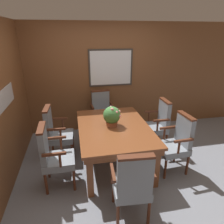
{
  "coord_description": "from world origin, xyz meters",
  "views": [
    {
      "loc": [
        -0.65,
        -2.74,
        2.22
      ],
      "look_at": [
        -0.02,
        0.43,
        0.93
      ],
      "focal_mm": 32.0,
      "sensor_mm": 36.0,
      "label": 1
    }
  ],
  "objects_px": {
    "chair_right_near": "(177,141)",
    "chair_right_far": "(158,122)",
    "potted_plant": "(112,116)",
    "chair_head_far": "(102,111)",
    "chair_left_near": "(53,154)",
    "chair_left_far": "(56,131)",
    "chair_head_near": "(132,183)",
    "dining_table": "(114,131)"
  },
  "relations": [
    {
      "from": "dining_table",
      "to": "chair_head_near",
      "type": "bearing_deg",
      "value": -91.09
    },
    {
      "from": "chair_head_near",
      "to": "potted_plant",
      "type": "xyz_separation_m",
      "value": [
        -0.0,
        1.24,
        0.36
      ]
    },
    {
      "from": "chair_right_far",
      "to": "potted_plant",
      "type": "xyz_separation_m",
      "value": [
        -1.01,
        -0.34,
        0.36
      ]
    },
    {
      "from": "chair_left_far",
      "to": "chair_head_far",
      "type": "bearing_deg",
      "value": -46.19
    },
    {
      "from": "chair_left_near",
      "to": "chair_right_near",
      "type": "relative_size",
      "value": 1.0
    },
    {
      "from": "potted_plant",
      "to": "dining_table",
      "type": "bearing_deg",
      "value": -48.89
    },
    {
      "from": "chair_left_near",
      "to": "chair_right_near",
      "type": "xyz_separation_m",
      "value": [
        1.98,
        -0.01,
        0.0
      ]
    },
    {
      "from": "chair_head_far",
      "to": "chair_right_far",
      "type": "xyz_separation_m",
      "value": [
        1.01,
        -0.84,
        0.0
      ]
    },
    {
      "from": "chair_right_near",
      "to": "chair_right_far",
      "type": "height_order",
      "value": "same"
    },
    {
      "from": "dining_table",
      "to": "chair_right_far",
      "type": "relative_size",
      "value": 1.67
    },
    {
      "from": "chair_right_near",
      "to": "chair_right_far",
      "type": "xyz_separation_m",
      "value": [
        -0.0,
        0.77,
        0.0
      ]
    },
    {
      "from": "chair_right_near",
      "to": "chair_left_near",
      "type": "bearing_deg",
      "value": -93.39
    },
    {
      "from": "dining_table",
      "to": "chair_left_near",
      "type": "distance_m",
      "value": 1.08
    },
    {
      "from": "chair_head_near",
      "to": "potted_plant",
      "type": "height_order",
      "value": "potted_plant"
    },
    {
      "from": "chair_head_near",
      "to": "chair_left_far",
      "type": "height_order",
      "value": "same"
    },
    {
      "from": "dining_table",
      "to": "potted_plant",
      "type": "xyz_separation_m",
      "value": [
        -0.03,
        0.03,
        0.27
      ]
    },
    {
      "from": "dining_table",
      "to": "chair_right_near",
      "type": "bearing_deg",
      "value": -22.11
    },
    {
      "from": "chair_left_near",
      "to": "chair_left_far",
      "type": "distance_m",
      "value": 0.76
    },
    {
      "from": "chair_left_far",
      "to": "chair_right_far",
      "type": "bearing_deg",
      "value": -86.98
    },
    {
      "from": "dining_table",
      "to": "chair_head_far",
      "type": "bearing_deg",
      "value": 91.32
    },
    {
      "from": "chair_head_far",
      "to": "chair_right_near",
      "type": "height_order",
      "value": "same"
    },
    {
      "from": "chair_left_near",
      "to": "chair_head_near",
      "type": "distance_m",
      "value": 1.27
    },
    {
      "from": "chair_left_near",
      "to": "chair_head_far",
      "type": "relative_size",
      "value": 1.0
    },
    {
      "from": "dining_table",
      "to": "chair_left_near",
      "type": "xyz_separation_m",
      "value": [
        -1.0,
        -0.39,
        -0.09
      ]
    },
    {
      "from": "chair_left_near",
      "to": "chair_right_near",
      "type": "height_order",
      "value": "same"
    },
    {
      "from": "chair_left_near",
      "to": "chair_right_near",
      "type": "bearing_deg",
      "value": -90.95
    },
    {
      "from": "chair_head_near",
      "to": "chair_right_near",
      "type": "height_order",
      "value": "same"
    },
    {
      "from": "potted_plant",
      "to": "chair_head_far",
      "type": "bearing_deg",
      "value": 90.09
    },
    {
      "from": "chair_head_near",
      "to": "chair_right_far",
      "type": "xyz_separation_m",
      "value": [
        1.01,
        1.57,
        0.0
      ]
    },
    {
      "from": "potted_plant",
      "to": "chair_left_far",
      "type": "bearing_deg",
      "value": 160.86
    },
    {
      "from": "chair_left_far",
      "to": "chair_head_near",
      "type": "bearing_deg",
      "value": -145.03
    },
    {
      "from": "dining_table",
      "to": "chair_right_near",
      "type": "xyz_separation_m",
      "value": [
        0.99,
        -0.4,
        -0.09
      ]
    },
    {
      "from": "chair_head_near",
      "to": "chair_right_near",
      "type": "distance_m",
      "value": 1.29
    },
    {
      "from": "chair_head_far",
      "to": "chair_left_far",
      "type": "height_order",
      "value": "same"
    },
    {
      "from": "chair_left_near",
      "to": "chair_head_far",
      "type": "height_order",
      "value": "same"
    },
    {
      "from": "dining_table",
      "to": "chair_head_near",
      "type": "relative_size",
      "value": 1.67
    },
    {
      "from": "dining_table",
      "to": "chair_right_near",
      "type": "distance_m",
      "value": 1.07
    },
    {
      "from": "chair_head_far",
      "to": "potted_plant",
      "type": "relative_size",
      "value": 2.88
    },
    {
      "from": "dining_table",
      "to": "chair_head_near",
      "type": "xyz_separation_m",
      "value": [
        -0.02,
        -1.21,
        -0.09
      ]
    },
    {
      "from": "potted_plant",
      "to": "chair_head_near",
      "type": "bearing_deg",
      "value": -89.86
    },
    {
      "from": "chair_right_far",
      "to": "potted_plant",
      "type": "distance_m",
      "value": 1.12
    },
    {
      "from": "dining_table",
      "to": "potted_plant",
      "type": "height_order",
      "value": "potted_plant"
    }
  ]
}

